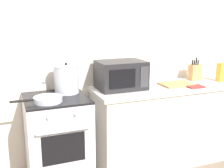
{
  "coord_description": "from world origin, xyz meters",
  "views": [
    {
      "loc": [
        -0.78,
        -2.02,
        1.68
      ],
      "look_at": [
        0.23,
        0.6,
        1.0
      ],
      "focal_mm": 45.02,
      "sensor_mm": 36.0,
      "label": 1
    }
  ],
  "objects_px": {
    "stove": "(58,141)",
    "frying_pan": "(47,99)",
    "stock_pot": "(67,79)",
    "pasta_box": "(221,72)",
    "microwave": "(121,75)",
    "cutting_board": "(176,84)",
    "knife_block": "(195,72)",
    "oven_mitt": "(195,86)"
  },
  "relations": [
    {
      "from": "stove",
      "to": "stock_pot",
      "type": "xyz_separation_m",
      "value": [
        0.14,
        0.12,
        0.6
      ]
    },
    {
      "from": "stove",
      "to": "stock_pot",
      "type": "distance_m",
      "value": 0.63
    },
    {
      "from": "stove",
      "to": "knife_block",
      "type": "xyz_separation_m",
      "value": [
        1.71,
        0.14,
        0.56
      ]
    },
    {
      "from": "frying_pan",
      "to": "microwave",
      "type": "height_order",
      "value": "microwave"
    },
    {
      "from": "microwave",
      "to": "knife_block",
      "type": "height_order",
      "value": "microwave"
    },
    {
      "from": "stock_pot",
      "to": "microwave",
      "type": "bearing_deg",
      "value": -4.31
    },
    {
      "from": "cutting_board",
      "to": "oven_mitt",
      "type": "bearing_deg",
      "value": -50.42
    },
    {
      "from": "stock_pot",
      "to": "microwave",
      "type": "height_order",
      "value": "stock_pot"
    },
    {
      "from": "stove",
      "to": "knife_block",
      "type": "bearing_deg",
      "value": 4.71
    },
    {
      "from": "cutting_board",
      "to": "microwave",
      "type": "bearing_deg",
      "value": 173.16
    },
    {
      "from": "knife_block",
      "to": "oven_mitt",
      "type": "distance_m",
      "value": 0.38
    },
    {
      "from": "frying_pan",
      "to": "knife_block",
      "type": "relative_size",
      "value": 1.65
    },
    {
      "from": "stove",
      "to": "knife_block",
      "type": "height_order",
      "value": "knife_block"
    },
    {
      "from": "microwave",
      "to": "pasta_box",
      "type": "xyz_separation_m",
      "value": [
        1.25,
        -0.11,
        -0.04
      ]
    },
    {
      "from": "knife_block",
      "to": "oven_mitt",
      "type": "bearing_deg",
      "value": -125.8
    },
    {
      "from": "knife_block",
      "to": "stock_pot",
      "type": "bearing_deg",
      "value": -179.33
    },
    {
      "from": "microwave",
      "to": "oven_mitt",
      "type": "relative_size",
      "value": 2.78
    },
    {
      "from": "stock_pot",
      "to": "microwave",
      "type": "distance_m",
      "value": 0.58
    },
    {
      "from": "cutting_board",
      "to": "knife_block",
      "type": "xyz_separation_m",
      "value": [
        0.35,
        0.14,
        0.09
      ]
    },
    {
      "from": "microwave",
      "to": "knife_block",
      "type": "bearing_deg",
      "value": 3.55
    },
    {
      "from": "stove",
      "to": "oven_mitt",
      "type": "height_order",
      "value": "oven_mitt"
    },
    {
      "from": "oven_mitt",
      "to": "stock_pot",
      "type": "bearing_deg",
      "value": 168.3
    },
    {
      "from": "stock_pot",
      "to": "microwave",
      "type": "xyz_separation_m",
      "value": [
        0.58,
        -0.04,
        0.01
      ]
    },
    {
      "from": "frying_pan",
      "to": "pasta_box",
      "type": "distance_m",
      "value": 2.07
    },
    {
      "from": "stove",
      "to": "cutting_board",
      "type": "xyz_separation_m",
      "value": [
        1.37,
        0.0,
        0.47
      ]
    },
    {
      "from": "stove",
      "to": "pasta_box",
      "type": "height_order",
      "value": "pasta_box"
    },
    {
      "from": "frying_pan",
      "to": "oven_mitt",
      "type": "height_order",
      "value": "frying_pan"
    },
    {
      "from": "stove",
      "to": "stock_pot",
      "type": "height_order",
      "value": "stock_pot"
    },
    {
      "from": "cutting_board",
      "to": "pasta_box",
      "type": "xyz_separation_m",
      "value": [
        0.6,
        -0.03,
        0.1
      ]
    },
    {
      "from": "stock_pot",
      "to": "pasta_box",
      "type": "height_order",
      "value": "stock_pot"
    },
    {
      "from": "microwave",
      "to": "cutting_board",
      "type": "xyz_separation_m",
      "value": [
        0.65,
        -0.08,
        -0.14
      ]
    },
    {
      "from": "pasta_box",
      "to": "oven_mitt",
      "type": "relative_size",
      "value": 1.22
    },
    {
      "from": "stove",
      "to": "stock_pot",
      "type": "bearing_deg",
      "value": 41.66
    },
    {
      "from": "frying_pan",
      "to": "knife_block",
      "type": "distance_m",
      "value": 1.83
    },
    {
      "from": "stock_pot",
      "to": "cutting_board",
      "type": "height_order",
      "value": "stock_pot"
    },
    {
      "from": "microwave",
      "to": "oven_mitt",
      "type": "height_order",
      "value": "microwave"
    },
    {
      "from": "stove",
      "to": "cutting_board",
      "type": "height_order",
      "value": "cutting_board"
    },
    {
      "from": "microwave",
      "to": "cutting_board",
      "type": "relative_size",
      "value": 1.39
    },
    {
      "from": "microwave",
      "to": "pasta_box",
      "type": "distance_m",
      "value": 1.25
    },
    {
      "from": "stove",
      "to": "microwave",
      "type": "xyz_separation_m",
      "value": [
        0.72,
        0.08,
        0.61
      ]
    },
    {
      "from": "pasta_box",
      "to": "oven_mitt",
      "type": "height_order",
      "value": "pasta_box"
    },
    {
      "from": "stove",
      "to": "frying_pan",
      "type": "height_order",
      "value": "frying_pan"
    }
  ]
}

